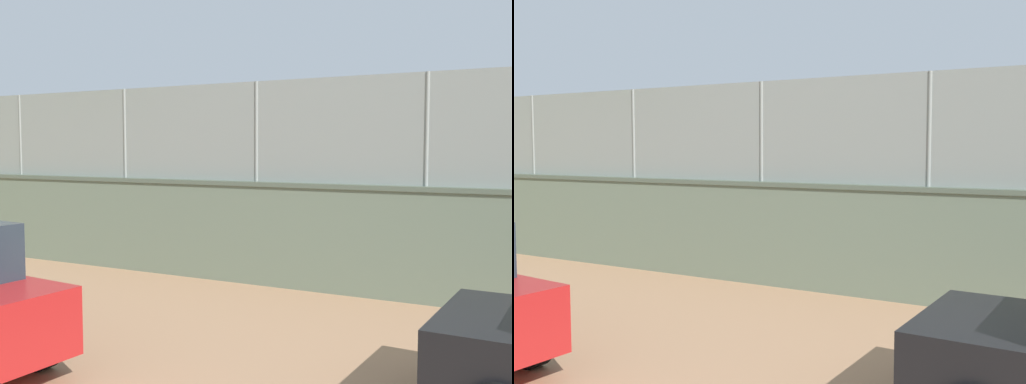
{
  "view_description": "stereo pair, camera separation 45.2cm",
  "coord_description": "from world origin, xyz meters",
  "views": [
    {
      "loc": [
        -6.69,
        21.34,
        2.45
      ],
      "look_at": [
        1.47,
        6.67,
        1.22
      ],
      "focal_mm": 42.31,
      "sensor_mm": 36.0,
      "label": 1
    },
    {
      "loc": [
        -7.08,
        21.11,
        2.45
      ],
      "look_at": [
        1.47,
        6.67,
        1.22
      ],
      "focal_mm": 42.31,
      "sensor_mm": 36.0,
      "label": 2
    }
  ],
  "objects": [
    {
      "name": "ground_plane",
      "position": [
        0.0,
        0.0,
        0.0
      ],
      "size": [
        260.0,
        260.0,
        0.0
      ],
      "primitive_type": "plane",
      "color": "tan"
    },
    {
      "name": "player_crossing_court",
      "position": [
        2.01,
        0.44,
        0.89
      ],
      "size": [
        0.7,
        1.18,
        1.52
      ],
      "color": "navy",
      "rests_on": "ground_plane"
    },
    {
      "name": "fence_panel_on_wall",
      "position": [
        0.07,
        11.9,
        2.74
      ],
      "size": [
        27.09,
        0.72,
        1.78
      ],
      "color": "gray",
      "rests_on": "perimeter_wall"
    },
    {
      "name": "spare_ball_by_wall",
      "position": [
        -4.76,
        10.98,
        0.05
      ],
      "size": [
        0.1,
        0.1,
        0.1
      ],
      "primitive_type": "sphere",
      "color": "orange",
      "rests_on": "ground_plane"
    },
    {
      "name": "sports_ball",
      "position": [
        -2.41,
        9.05,
        1.35
      ],
      "size": [
        0.09,
        0.09,
        0.09
      ],
      "primitive_type": "sphere",
      "color": "orange"
    },
    {
      "name": "player_foreground_swinging",
      "position": [
        -1.13,
        7.26,
        1.0
      ],
      "size": [
        0.73,
        1.24,
        1.68
      ],
      "color": "#591919",
      "rests_on": "ground_plane"
    },
    {
      "name": "perimeter_wall",
      "position": [
        0.07,
        11.9,
        0.93
      ],
      "size": [
        27.58,
        1.13,
        1.85
      ],
      "color": "slate",
      "rests_on": "ground_plane"
    },
    {
      "name": "player_near_wall_returning",
      "position": [
        5.31,
        1.03,
        0.96
      ],
      "size": [
        0.73,
        1.06,
        1.62
      ],
      "color": "navy",
      "rests_on": "ground_plane"
    },
    {
      "name": "courtside_bench",
      "position": [
        -4.29,
        9.91,
        0.46
      ],
      "size": [
        1.61,
        0.42,
        0.87
      ],
      "color": "brown",
      "rests_on": "ground_plane"
    }
  ]
}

